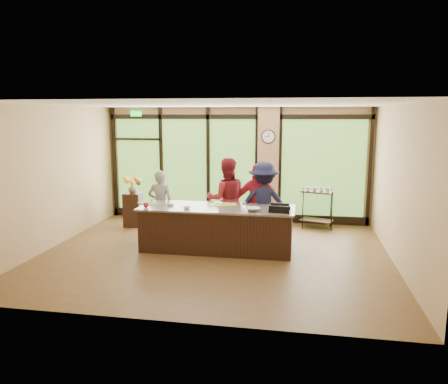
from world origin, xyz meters
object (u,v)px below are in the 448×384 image
at_px(island_base, 217,229).
at_px(bar_cart, 317,204).
at_px(roasting_pan, 280,210).
at_px(flower_stand, 133,210).
at_px(cook_left, 160,204).
at_px(cook_right, 263,203).

bearing_deg(island_base, bar_cart, 46.03).
height_order(island_base, bar_cart, bar_cart).
bearing_deg(roasting_pan, flower_stand, 158.10).
bearing_deg(bar_cart, roasting_pan, -90.56).
distance_m(island_base, cook_left, 1.65).
height_order(cook_right, flower_stand, cook_right).
relative_size(flower_stand, bar_cart, 0.82).
bearing_deg(cook_left, roasting_pan, 154.46).
distance_m(island_base, flower_stand, 2.94).
bearing_deg(island_base, cook_left, 154.30).
bearing_deg(cook_right, cook_left, -4.67).
relative_size(cook_right, roasting_pan, 4.42).
distance_m(island_base, roasting_pan, 1.42).
bearing_deg(flower_stand, island_base, -35.20).
bearing_deg(bar_cart, cook_left, -139.14).
distance_m(cook_right, roasting_pan, 0.99).
bearing_deg(flower_stand, bar_cart, 5.13).
xyz_separation_m(roasting_pan, bar_cart, (0.81, 2.42, -0.33)).
relative_size(cook_left, bar_cart, 1.51).
height_order(cook_right, bar_cart, cook_right).
height_order(island_base, cook_right, cook_right).
relative_size(island_base, cook_right, 1.72).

